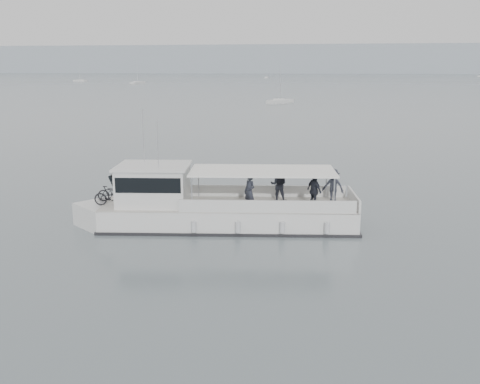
# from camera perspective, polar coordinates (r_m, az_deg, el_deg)

# --- Properties ---
(ground) EXTENTS (1400.00, 1400.00, 0.00)m
(ground) POSITION_cam_1_polar(r_m,az_deg,el_deg) (21.35, 9.35, -6.04)
(ground) COLOR slate
(ground) RESTS_ON ground
(headland) EXTENTS (1400.00, 90.00, 28.00)m
(headland) POSITION_cam_1_polar(r_m,az_deg,el_deg) (580.22, 9.55, 13.77)
(headland) COLOR #939EA8
(headland) RESTS_ON ground
(tour_boat) EXTENTS (12.80, 4.50, 5.32)m
(tour_boat) POSITION_cam_1_polar(r_m,az_deg,el_deg) (23.86, -3.85, -1.63)
(tour_boat) COLOR silver
(tour_boat) RESTS_ON ground
(moored_fleet) EXTENTS (381.99, 342.13, 9.46)m
(moored_fleet) POSITION_cam_1_polar(r_m,az_deg,el_deg) (213.04, 9.86, 11.28)
(moored_fleet) COLOR silver
(moored_fleet) RESTS_ON ground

